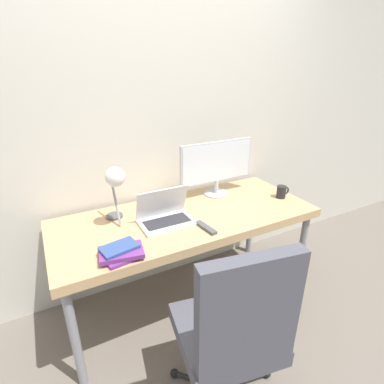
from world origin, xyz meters
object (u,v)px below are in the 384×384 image
object	(u,v)px
laptop	(165,216)
book_stack	(121,252)
mug	(282,192)
desk_lamp	(115,182)
monitor	(217,165)
office_chair	(234,329)

from	to	relation	value
laptop	book_stack	size ratio (longest dim) A/B	1.36
book_stack	mug	size ratio (longest dim) A/B	2.24
laptop	desk_lamp	bearing A→B (deg)	161.05
monitor	book_stack	bearing A→B (deg)	-152.10
laptop	mug	bearing A→B (deg)	-3.32
desk_lamp	monitor	bearing A→B (deg)	10.08
book_stack	mug	world-z (taller)	mug
laptop	mug	xyz separation A→B (m)	(0.95, -0.06, -0.00)
laptop	monitor	distance (m)	0.62
monitor	office_chair	size ratio (longest dim) A/B	0.58
monitor	mug	world-z (taller)	monitor
laptop	desk_lamp	size ratio (longest dim) A/B	0.86
mug	laptop	bearing A→B (deg)	176.68
monitor	laptop	bearing A→B (deg)	-155.97
mug	desk_lamp	bearing A→B (deg)	173.02
monitor	desk_lamp	distance (m)	0.83
monitor	office_chair	bearing A→B (deg)	-117.53
office_chair	mug	world-z (taller)	office_chair
laptop	desk_lamp	xyz separation A→B (m)	(-0.28, 0.10, 0.25)
desk_lamp	office_chair	size ratio (longest dim) A/B	0.38
desk_lamp	office_chair	xyz separation A→B (m)	(0.28, -0.88, -0.48)
mug	book_stack	bearing A→B (deg)	-172.15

